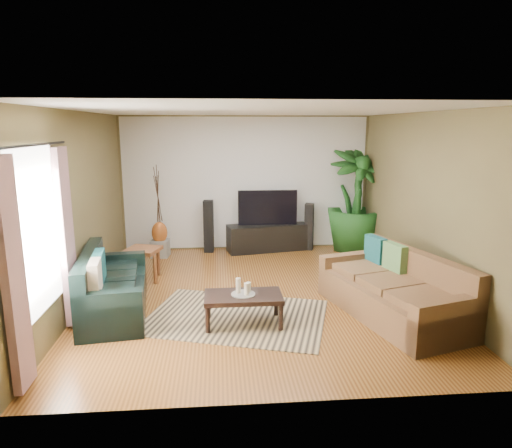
{
  "coord_description": "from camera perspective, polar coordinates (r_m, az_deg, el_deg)",
  "views": [
    {
      "loc": [
        -0.56,
        -6.47,
        2.49
      ],
      "look_at": [
        0.0,
        0.2,
        1.05
      ],
      "focal_mm": 32.0,
      "sensor_mm": 36.0,
      "label": 1
    }
  ],
  "objects": [
    {
      "name": "sofa_right",
      "position": [
        6.34,
        16.61,
        -7.38
      ],
      "size": [
        1.56,
        2.37,
        0.85
      ],
      "primitive_type": "cube",
      "rotation": [
        0.0,
        0.0,
        -1.29
      ],
      "color": "brown",
      "rests_on": "floor"
    },
    {
      "name": "coffee_table",
      "position": [
        5.92,
        -1.59,
        -10.62
      ],
      "size": [
        0.98,
        0.54,
        0.4
      ],
      "primitive_type": "cube",
      "rotation": [
        0.0,
        0.0,
        0.0
      ],
      "color": "black",
      "rests_on": "floor"
    },
    {
      "name": "wall_left",
      "position": [
        6.85,
        -21.19,
        1.74
      ],
      "size": [
        0.0,
        5.5,
        5.5
      ],
      "primitive_type": "plane",
      "rotation": [
        1.57,
        0.0,
        1.57
      ],
      "color": "brown",
      "rests_on": "ground"
    },
    {
      "name": "candle_mid",
      "position": [
        5.77,
        -1.19,
        -8.11
      ],
      "size": [
        0.06,
        0.06,
        0.15
      ],
      "primitive_type": "cylinder",
      "color": "white",
      "rests_on": "candle_tray"
    },
    {
      "name": "wall_front",
      "position": [
        3.93,
        3.6,
        -4.74
      ],
      "size": [
        5.0,
        0.0,
        5.0
      ],
      "primitive_type": "plane",
      "rotation": [
        -1.57,
        0.0,
        0.0
      ],
      "color": "brown",
      "rests_on": "ground"
    },
    {
      "name": "potted_plant",
      "position": [
        9.4,
        12.31,
        2.95
      ],
      "size": [
        1.42,
        1.42,
        2.07
      ],
      "primitive_type": "imported",
      "rotation": [
        0.0,
        0.0,
        0.27
      ],
      "color": "#184818",
      "rests_on": "floor"
    },
    {
      "name": "curtain_near",
      "position": [
        4.72,
        -28.07,
        -5.82
      ],
      "size": [
        0.08,
        0.35,
        2.2
      ],
      "primitive_type": "cube",
      "color": "gray",
      "rests_on": "ground"
    },
    {
      "name": "pedestal",
      "position": [
        9.07,
        -11.88,
        -2.98
      ],
      "size": [
        0.36,
        0.36,
        0.33
      ],
      "primitive_type": "cube",
      "rotation": [
        0.0,
        0.0,
        -0.1
      ],
      "color": "gray",
      "rests_on": "floor"
    },
    {
      "name": "candle_short",
      "position": [
        5.87,
        -0.95,
        -7.89
      ],
      "size": [
        0.06,
        0.06,
        0.13
      ],
      "primitive_type": "cylinder",
      "color": "white",
      "rests_on": "candle_tray"
    },
    {
      "name": "tv_stand",
      "position": [
        9.29,
        1.43,
        -1.69
      ],
      "size": [
        1.68,
        0.79,
        0.54
      ],
      "primitive_type": "cube",
      "rotation": [
        0.0,
        0.0,
        0.19
      ],
      "color": "black",
      "rests_on": "floor"
    },
    {
      "name": "sofa_left",
      "position": [
        6.49,
        -17.32,
        -6.97
      ],
      "size": [
        1.03,
        1.94,
        0.85
      ],
      "primitive_type": "cube",
      "rotation": [
        0.0,
        0.0,
        1.7
      ],
      "color": "black",
      "rests_on": "floor"
    },
    {
      "name": "candle_tray",
      "position": [
        5.84,
        -1.61,
        -8.74
      ],
      "size": [
        0.3,
        0.3,
        0.01
      ],
      "primitive_type": "cylinder",
      "color": "gray",
      "rests_on": "coffee_table"
    },
    {
      "name": "candle_tall",
      "position": [
        5.83,
        -2.22,
        -7.69
      ],
      "size": [
        0.06,
        0.06,
        0.2
      ],
      "primitive_type": "cylinder",
      "color": "silver",
      "rests_on": "candle_tray"
    },
    {
      "name": "curtain_far",
      "position": [
        6.07,
        -22.61,
        -1.55
      ],
      "size": [
        0.08,
        0.35,
        2.2
      ],
      "primitive_type": "cube",
      "color": "gray",
      "rests_on": "ground"
    },
    {
      "name": "floor",
      "position": [
        6.95,
        0.14,
        -8.84
      ],
      "size": [
        5.5,
        5.5,
        0.0
      ],
      "primitive_type": "plane",
      "color": "#965C26",
      "rests_on": "ground"
    },
    {
      "name": "window_pane",
      "position": [
        5.35,
        -25.73,
        -0.84
      ],
      "size": [
        0.0,
        1.8,
        1.8
      ],
      "primitive_type": "plane",
      "rotation": [
        1.57,
        0.0,
        1.57
      ],
      "color": "white",
      "rests_on": "ground"
    },
    {
      "name": "plant_pot",
      "position": [
        9.57,
        12.07,
        -2.29
      ],
      "size": [
        0.38,
        0.38,
        0.3
      ],
      "primitive_type": "cylinder",
      "color": "black",
      "rests_on": "floor"
    },
    {
      "name": "ceiling",
      "position": [
        6.5,
        0.15,
        13.99
      ],
      "size": [
        5.5,
        5.5,
        0.0
      ],
      "primitive_type": "plane",
      "rotation": [
        3.14,
        0.0,
        0.0
      ],
      "color": "white",
      "rests_on": "ground"
    },
    {
      "name": "speaker_left",
      "position": [
        9.19,
        -5.94,
        -0.29
      ],
      "size": [
        0.21,
        0.23,
        1.05
      ],
      "primitive_type": "cube",
      "rotation": [
        0.0,
        0.0,
        -0.09
      ],
      "color": "black",
      "rests_on": "floor"
    },
    {
      "name": "backwall_panel",
      "position": [
        9.3,
        -1.31,
        5.09
      ],
      "size": [
        4.9,
        0.0,
        4.9
      ],
      "primitive_type": "plane",
      "rotation": [
        1.57,
        0.0,
        0.0
      ],
      "color": "white",
      "rests_on": "ground"
    },
    {
      "name": "wall_right",
      "position": [
        7.25,
        20.27,
        2.33
      ],
      "size": [
        0.0,
        5.5,
        5.5
      ],
      "primitive_type": "plane",
      "rotation": [
        1.57,
        0.0,
        -1.57
      ],
      "color": "brown",
      "rests_on": "ground"
    },
    {
      "name": "area_rug",
      "position": [
        6.2,
        -2.47,
        -11.5
      ],
      "size": [
        2.68,
        2.24,
        0.01
      ],
      "primitive_type": "cube",
      "rotation": [
        0.0,
        0.0,
        -0.3
      ],
      "color": "tan",
      "rests_on": "floor"
    },
    {
      "name": "vase",
      "position": [
        9.0,
        -11.97,
        -1.06
      ],
      "size": [
        0.3,
        0.3,
        0.42
      ],
      "primitive_type": "ellipsoid",
      "color": "#974B1B",
      "rests_on": "pedestal"
    },
    {
      "name": "curtain_rod",
      "position": [
        5.22,
        -26.12,
        8.84
      ],
      "size": [
        0.03,
        1.9,
        0.03
      ],
      "primitive_type": "cylinder",
      "rotation": [
        1.57,
        0.0,
        0.0
      ],
      "color": "black",
      "rests_on": "ground"
    },
    {
      "name": "television",
      "position": [
        9.16,
        1.45,
        2.08
      ],
      "size": [
        1.19,
        0.06,
        0.7
      ],
      "primitive_type": "cube",
      "color": "black",
      "rests_on": "tv_stand"
    },
    {
      "name": "side_table",
      "position": [
        7.75,
        -13.88,
        -4.88
      ],
      "size": [
        0.63,
        0.63,
        0.54
      ],
      "primitive_type": "cube",
      "rotation": [
        0.0,
        0.0,
        -0.28
      ],
      "color": "brown",
      "rests_on": "floor"
    },
    {
      "name": "wall_back",
      "position": [
        9.31,
        -1.31,
        5.1
      ],
      "size": [
        5.0,
        0.0,
        5.0
      ],
      "primitive_type": "plane",
      "rotation": [
        1.57,
        0.0,
        0.0
      ],
      "color": "brown",
      "rests_on": "ground"
    },
    {
      "name": "speaker_right",
      "position": [
        9.37,
        6.65,
        -0.33
      ],
      "size": [
        0.22,
        0.24,
        0.96
      ],
      "primitive_type": "cube",
      "rotation": [
        0.0,
        0.0,
        -0.32
      ],
      "color": "black",
      "rests_on": "floor"
    }
  ]
}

